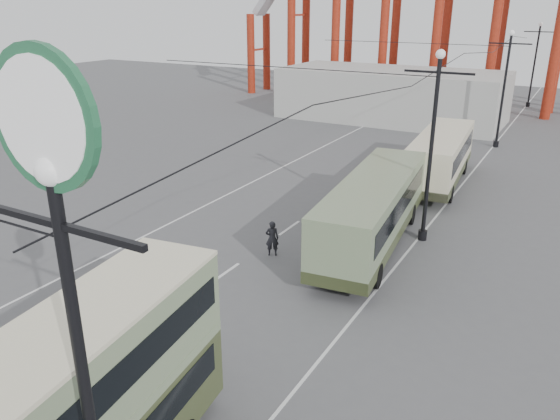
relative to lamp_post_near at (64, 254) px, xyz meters
The scene contains 9 objects.
road_markings 24.87m from the lamp_post_near, 105.88° to the left, with size 12.52×120.00×0.01m.
lamp_post_near is the anchor object (origin of this frame).
lamp_post_mid 21.24m from the lamp_post_near, 90.00° to the left, with size 3.20×0.44×9.32m.
lamp_post_far 43.12m from the lamp_post_near, 90.00° to the left, with size 3.20×0.44×9.32m.
lamp_post_distant 65.08m from the lamp_post_near, 90.00° to the left, with size 3.20×0.44×9.32m.
fairground_shed 51.61m from the lamp_post_near, 103.06° to the left, with size 22.00×10.00×5.00m, color #B0B0AA.
single_decker_green 20.01m from the lamp_post_near, 95.99° to the left, with size 4.11×12.40×3.44m.
single_decker_cream 31.22m from the lamp_post_near, 93.08° to the left, with size 3.66×11.08×3.38m.
pedestrian 18.09m from the lamp_post_near, 110.04° to the left, with size 0.63×0.41×1.73m, color black.
Camera 1 is at (11.80, -7.65, 11.22)m, focal length 35.00 mm.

